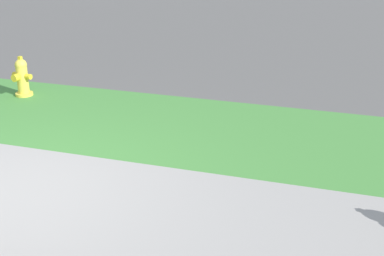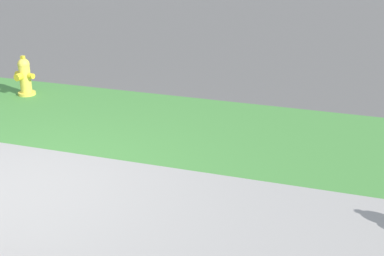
# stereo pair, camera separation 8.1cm
# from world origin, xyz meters

# --- Properties ---
(ground_plane) EXTENTS (120.00, 120.00, 0.00)m
(ground_plane) POSITION_xyz_m (0.00, 0.00, 0.00)
(ground_plane) COLOR #5B5956
(sidewalk_pavement) EXTENTS (18.00, 2.20, 0.01)m
(sidewalk_pavement) POSITION_xyz_m (0.00, 0.00, 0.01)
(sidewalk_pavement) COLOR #9E9993
(sidewalk_pavement) RESTS_ON ground
(grass_verge) EXTENTS (18.00, 2.60, 0.01)m
(grass_verge) POSITION_xyz_m (0.00, 2.40, 0.00)
(grass_verge) COLOR #47893D
(grass_verge) RESTS_ON ground
(fire_hydrant_at_driveway) EXTENTS (0.38, 0.34, 0.67)m
(fire_hydrant_at_driveway) POSITION_xyz_m (-1.78, 2.97, 0.32)
(fire_hydrant_at_driveway) COLOR yellow
(fire_hydrant_at_driveway) RESTS_ON ground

